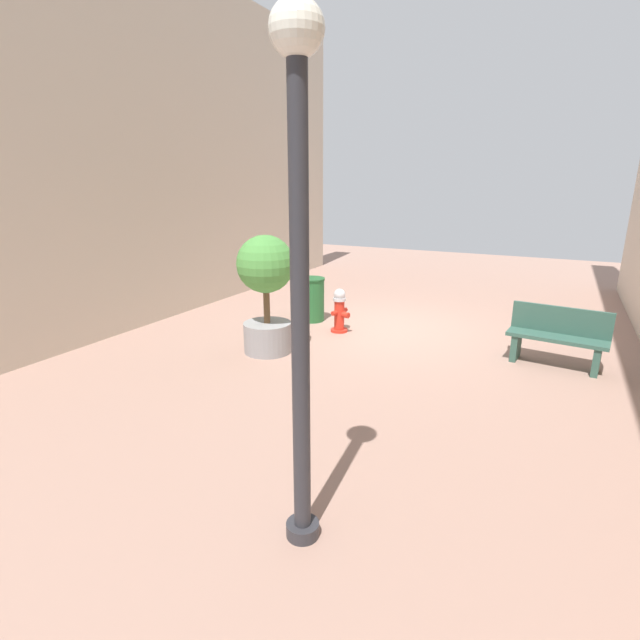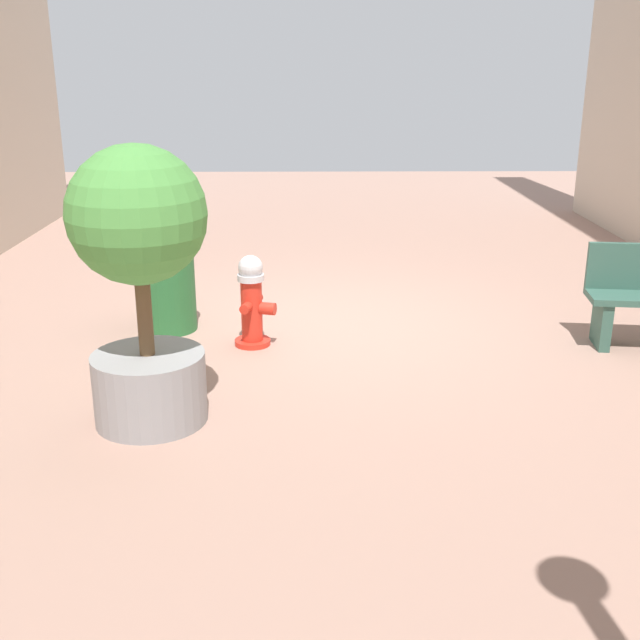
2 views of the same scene
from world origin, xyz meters
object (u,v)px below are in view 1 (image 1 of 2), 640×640
at_px(fire_hydrant, 340,310).
at_px(street_lamp, 299,243).
at_px(planter_tree, 266,286).
at_px(trash_bin, 312,299).
at_px(bench_near, 558,336).

bearing_deg(fire_hydrant, street_lamp, 111.28).
xyz_separation_m(planter_tree, trash_bin, (0.22, -2.08, -0.72)).
relative_size(planter_tree, trash_bin, 2.20).
distance_m(street_lamp, trash_bin, 6.78).
relative_size(fire_hydrant, bench_near, 0.57).
relative_size(planter_tree, street_lamp, 0.51).
bearing_deg(planter_tree, street_lamp, 126.28).
relative_size(fire_hydrant, planter_tree, 0.43).
height_order(street_lamp, trash_bin, street_lamp).
bearing_deg(street_lamp, fire_hydrant, -68.72).
xyz_separation_m(bench_near, trash_bin, (4.73, -0.53, -0.02)).
height_order(planter_tree, trash_bin, planter_tree).
xyz_separation_m(bench_near, street_lamp, (1.80, 5.24, 1.97)).
relative_size(fire_hydrant, trash_bin, 0.94).
relative_size(bench_near, trash_bin, 1.64).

